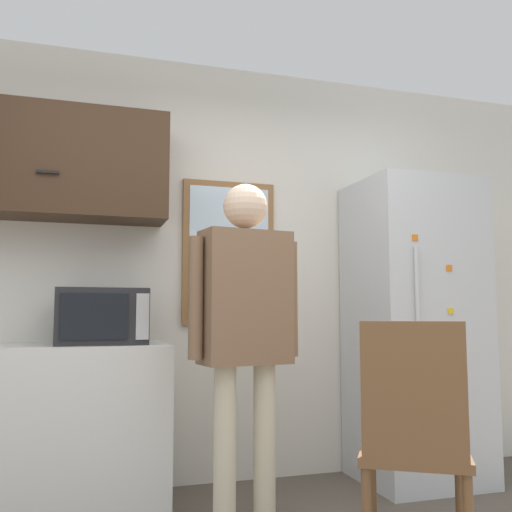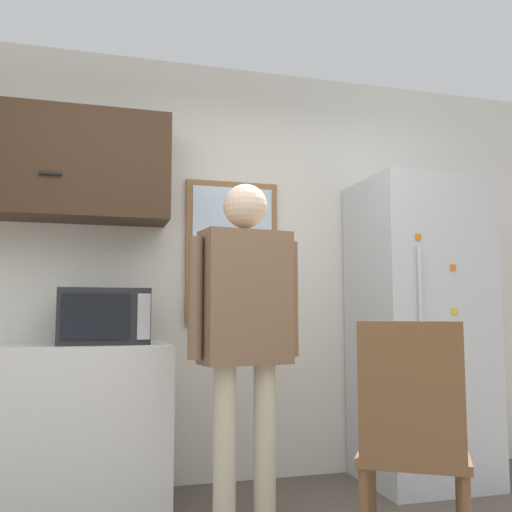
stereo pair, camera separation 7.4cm
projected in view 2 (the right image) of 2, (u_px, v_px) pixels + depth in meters
The scene contains 6 objects.
back_wall at pixel (187, 267), 3.67m from camera, with size 6.00×0.06×2.70m.
microwave at pixel (104, 316), 3.15m from camera, with size 0.48×0.41×0.30m.
person at pixel (245, 314), 2.85m from camera, with size 0.59×0.28×1.71m.
refrigerator at pixel (419, 329), 3.66m from camera, with size 0.74×0.70×1.91m.
chair at pixel (412, 435), 2.34m from camera, with size 0.61×0.61×1.02m.
window at pixel (232, 252), 3.71m from camera, with size 0.61×0.05×0.93m.
Camera 2 is at (-0.57, -1.74, 1.06)m, focal length 40.00 mm.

